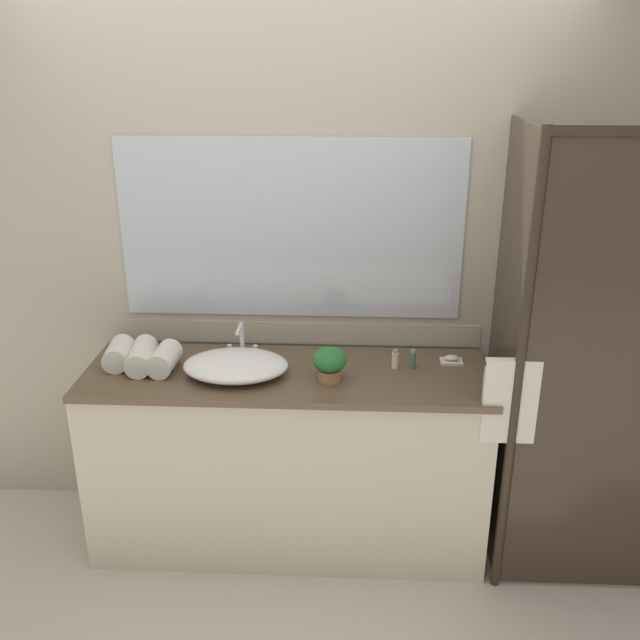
# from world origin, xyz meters

# --- Properties ---
(ground_plane) EXTENTS (8.00, 8.00, 0.00)m
(ground_plane) POSITION_xyz_m (0.00, 0.00, 0.00)
(ground_plane) COLOR beige
(wall_back_with_mirror) EXTENTS (4.40, 0.06, 2.60)m
(wall_back_with_mirror) POSITION_xyz_m (0.00, 0.34, 1.30)
(wall_back_with_mirror) COLOR #B2A893
(wall_back_with_mirror) RESTS_ON ground_plane
(vanity_cabinet) EXTENTS (1.80, 0.58, 0.90)m
(vanity_cabinet) POSITION_xyz_m (0.00, 0.01, 0.45)
(vanity_cabinet) COLOR beige
(vanity_cabinet) RESTS_ON ground_plane
(shower_enclosure) EXTENTS (1.20, 0.59, 2.00)m
(shower_enclosure) POSITION_xyz_m (1.27, -0.19, 1.02)
(shower_enclosure) COLOR #2D2319
(shower_enclosure) RESTS_ON ground_plane
(sink_basin) EXTENTS (0.46, 0.35, 0.09)m
(sink_basin) POSITION_xyz_m (-0.22, -0.04, 0.94)
(sink_basin) COLOR white
(sink_basin) RESTS_ON vanity_cabinet
(faucet) EXTENTS (0.17, 0.14, 0.17)m
(faucet) POSITION_xyz_m (-0.22, 0.14, 0.96)
(faucet) COLOR silver
(faucet) RESTS_ON vanity_cabinet
(potted_plant) EXTENTS (0.15, 0.15, 0.15)m
(potted_plant) POSITION_xyz_m (0.19, -0.07, 0.98)
(potted_plant) COLOR #B77A51
(potted_plant) RESTS_ON vanity_cabinet
(soap_dish) EXTENTS (0.10, 0.07, 0.04)m
(soap_dish) POSITION_xyz_m (0.74, 0.13, 0.91)
(soap_dish) COLOR silver
(soap_dish) RESTS_ON vanity_cabinet
(amenity_bottle_conditioner) EXTENTS (0.03, 0.03, 0.09)m
(amenity_bottle_conditioner) POSITION_xyz_m (0.48, 0.06, 0.94)
(amenity_bottle_conditioner) COLOR silver
(amenity_bottle_conditioner) RESTS_ON vanity_cabinet
(amenity_bottle_body_wash) EXTENTS (0.03, 0.03, 0.09)m
(amenity_bottle_body_wash) POSITION_xyz_m (0.56, 0.07, 0.94)
(amenity_bottle_body_wash) COLOR #4C7056
(amenity_bottle_body_wash) RESTS_ON vanity_cabinet
(rolled_towel_near_edge) EXTENTS (0.13, 0.21, 0.11)m
(rolled_towel_near_edge) POSITION_xyz_m (-0.76, 0.03, 0.96)
(rolled_towel_near_edge) COLOR silver
(rolled_towel_near_edge) RESTS_ON vanity_cabinet
(rolled_towel_middle) EXTENTS (0.14, 0.26, 0.11)m
(rolled_towel_middle) POSITION_xyz_m (-0.65, 0.01, 0.96)
(rolled_towel_middle) COLOR silver
(rolled_towel_middle) RESTS_ON vanity_cabinet
(rolled_towel_far_edge) EXTENTS (0.12, 0.20, 0.11)m
(rolled_towel_far_edge) POSITION_xyz_m (-0.54, -0.02, 0.96)
(rolled_towel_far_edge) COLOR silver
(rolled_towel_far_edge) RESTS_ON vanity_cabinet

